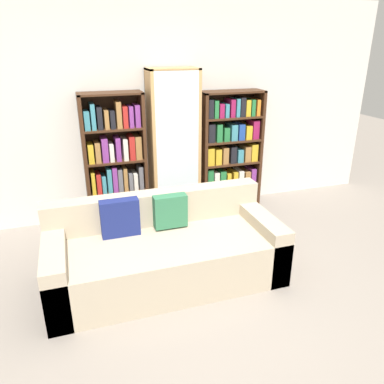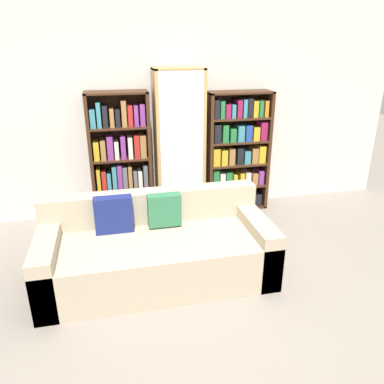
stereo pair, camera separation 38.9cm
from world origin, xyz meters
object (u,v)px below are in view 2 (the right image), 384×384
(bookshelf_right, at_px, (237,153))
(couch, at_px, (156,250))
(bookshelf_left, at_px, (121,160))
(display_cabinet, at_px, (179,145))
(wine_bottle, at_px, (209,210))

(bookshelf_right, bearing_deg, couch, -131.90)
(bookshelf_left, xyz_separation_m, display_cabinet, (0.74, -0.02, 0.16))
(bookshelf_right, bearing_deg, wine_bottle, -141.77)
(couch, bearing_deg, bookshelf_left, 99.15)
(bookshelf_right, height_order, wine_bottle, bookshelf_right)
(couch, xyz_separation_m, bookshelf_right, (1.30, 1.44, 0.50))
(bookshelf_left, xyz_separation_m, wine_bottle, (1.04, -0.38, -0.62))
(display_cabinet, bearing_deg, bookshelf_right, 1.16)
(couch, relative_size, bookshelf_right, 1.36)
(display_cabinet, relative_size, bookshelf_right, 1.19)
(couch, distance_m, bookshelf_left, 1.55)
(couch, xyz_separation_m, display_cabinet, (0.51, 1.43, 0.66))
(bookshelf_left, bearing_deg, bookshelf_right, -0.02)
(display_cabinet, xyz_separation_m, wine_bottle, (0.30, -0.37, -0.78))
(bookshelf_left, relative_size, display_cabinet, 0.86)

